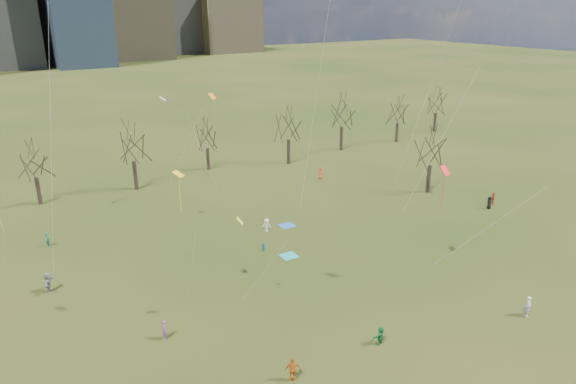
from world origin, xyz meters
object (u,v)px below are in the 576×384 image
blanket_navy (287,225)px  person_1 (528,306)px  blanket_teal (289,256)px  person_4 (293,369)px

blanket_navy → person_1: (7.13, -25.73, 0.87)m
blanket_teal → person_4: 18.20m
blanket_navy → person_4: size_ratio=0.88×
person_1 → person_4: (-20.41, 3.70, 0.03)m
blanket_teal → blanket_navy: 7.54m
blanket_teal → blanket_navy: bearing=59.5°
blanket_navy → person_4: (-13.28, -22.03, 0.90)m
blanket_teal → blanket_navy: size_ratio=1.00×
blanket_navy → blanket_teal: bearing=-120.5°
blanket_teal → person_4: size_ratio=0.88×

